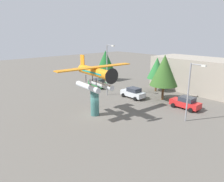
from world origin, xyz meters
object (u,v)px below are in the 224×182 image
at_px(streetlight_primary, 108,67).
at_px(streetlight_secondary, 190,88).
at_px(tree_east, 157,68).
at_px(display_pedestal, 95,102).
at_px(storefront_building, 195,74).
at_px(car_near_green, 98,83).
at_px(tree_center_back, 164,70).
at_px(car_mid_silver, 133,93).
at_px(car_far_red, 186,103).
at_px(tree_west, 105,60).
at_px(floatplane_monument, 95,76).

bearing_deg(streetlight_primary, streetlight_secondary, -0.08).
distance_m(streetlight_secondary, tree_east, 13.90).
distance_m(display_pedestal, storefront_building, 22.14).
height_order(car_near_green, storefront_building, storefront_building).
bearing_deg(tree_center_back, car_mid_silver, -143.53).
bearing_deg(car_far_red, car_mid_silver, 12.12).
bearing_deg(car_mid_silver, streetlight_primary, 28.65).
distance_m(storefront_building, tree_center_back, 10.00).
height_order(car_mid_silver, car_far_red, same).
distance_m(car_near_green, streetlight_secondary, 20.75).
bearing_deg(tree_west, storefront_building, 23.79).
height_order(car_far_red, storefront_building, storefront_building).
height_order(display_pedestal, car_mid_silver, display_pedestal).
bearing_deg(car_mid_silver, car_near_green, 0.21).
distance_m(display_pedestal, tree_center_back, 12.68).
bearing_deg(car_near_green, storefront_building, -136.53).
xyz_separation_m(car_near_green, tree_west, (-3.78, 5.13, 3.78)).
height_order(car_mid_silver, tree_west, tree_west).
bearing_deg(storefront_building, tree_west, -156.21).
bearing_deg(display_pedestal, car_near_green, 140.40).
relative_size(streetlight_primary, tree_center_back, 1.19).
xyz_separation_m(tree_west, tree_center_back, (17.00, -2.26, 0.16)).
relative_size(car_far_red, tree_west, 0.62).
xyz_separation_m(car_mid_silver, car_far_red, (8.46, 1.82, 0.00)).
relative_size(floatplane_monument, storefront_building, 0.70).
bearing_deg(floatplane_monument, car_far_red, 63.89).
bearing_deg(tree_west, car_mid_silver, -21.17).
relative_size(display_pedestal, storefront_building, 0.24).
xyz_separation_m(streetlight_primary, streetlight_secondary, (14.93, -0.02, -0.77)).
bearing_deg(display_pedestal, streetlight_secondary, 38.07).
distance_m(car_mid_silver, storefront_building, 13.46).
xyz_separation_m(streetlight_secondary, storefront_building, (-6.97, 14.84, -1.19)).
relative_size(floatplane_monument, streetlight_primary, 1.21).
height_order(car_mid_silver, streetlight_primary, streetlight_primary).
bearing_deg(car_near_green, display_pedestal, 140.40).
bearing_deg(display_pedestal, car_mid_silver, 101.25).
distance_m(car_near_green, car_far_red, 17.94).
xyz_separation_m(car_near_green, tree_center_back, (13.22, 2.87, 3.94)).
relative_size(floatplane_monument, car_far_red, 2.49).
height_order(display_pedestal, streetlight_primary, streetlight_primary).
distance_m(display_pedestal, streetlight_secondary, 11.85).
xyz_separation_m(floatplane_monument, car_near_green, (-11.37, 9.30, -4.44)).
relative_size(tree_west, tree_east, 1.09).
bearing_deg(streetlight_secondary, tree_west, 163.26).
height_order(tree_east, tree_center_back, tree_center_back).
xyz_separation_m(display_pedestal, car_far_red, (6.61, 11.15, -0.94)).
height_order(display_pedestal, tree_east, tree_east).
bearing_deg(tree_center_back, storefront_building, 88.90).
xyz_separation_m(streetlight_primary, tree_center_back, (7.77, 4.99, -0.15)).
xyz_separation_m(car_near_green, car_mid_silver, (9.38, 0.03, 0.00)).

